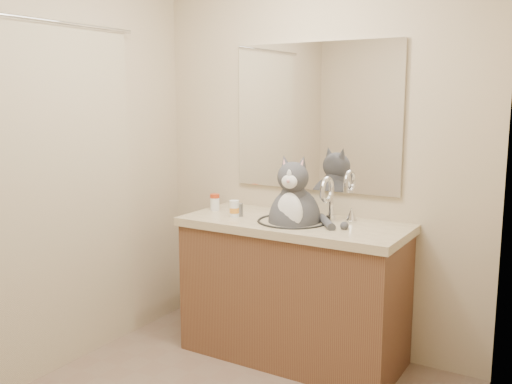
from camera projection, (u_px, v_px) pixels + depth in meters
room at (194, 184)px, 2.49m from camera, size 2.22×2.52×2.42m
vanity at (293, 287)px, 3.43m from camera, size 1.34×0.59×1.12m
mirror at (315, 117)px, 3.49m from camera, size 1.10×0.02×0.90m
shower_curtain at (53, 197)px, 3.14m from camera, size 0.02×1.30×1.93m
cat at (294, 216)px, 3.33m from camera, size 0.49×0.39×0.61m
pill_bottle_redcap at (215, 202)px, 3.67m from camera, size 0.07×0.07×0.11m
pill_bottle_orange at (234, 209)px, 3.47m from camera, size 0.08×0.08×0.10m
grey_canister at (239, 210)px, 3.49m from camera, size 0.05×0.05×0.08m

